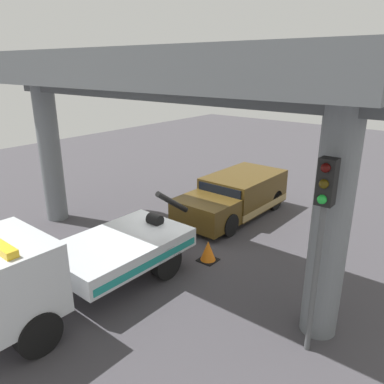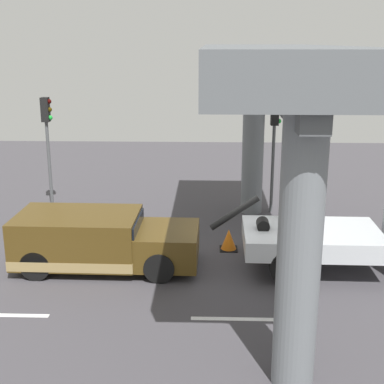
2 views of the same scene
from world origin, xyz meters
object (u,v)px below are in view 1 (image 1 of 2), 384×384
Objects in this scene: traffic_light_far at (322,217)px; traffic_cone_orange at (208,251)px; towed_van_green at (236,196)px; tow_truck_white at (58,265)px.

traffic_light_far reaches higher than traffic_cone_orange.
towed_van_green reaches higher than traffic_cone_orange.
tow_truck_white is 10.92× the size of traffic_cone_orange.
traffic_light_far is at bearing 114.27° from tow_truck_white.
towed_van_green is 1.23× the size of traffic_light_far.
traffic_light_far reaches higher than tow_truck_white.
traffic_cone_orange is (3.81, 1.42, -0.46)m from towed_van_green.
traffic_light_far is at bearing 43.95° from towed_van_green.
towed_van_green is (-8.03, 0.01, -0.42)m from tow_truck_white.
traffic_light_far is 6.37× the size of traffic_cone_orange.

